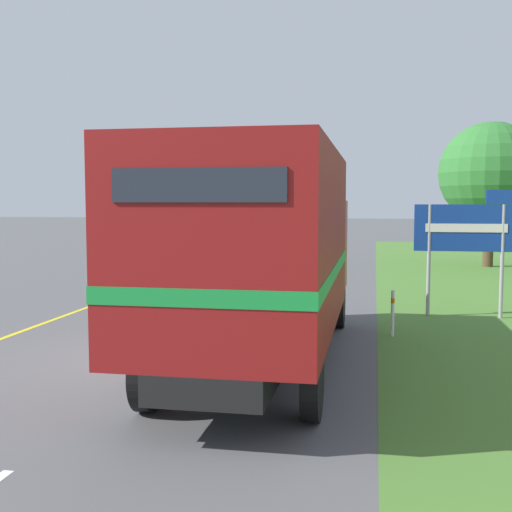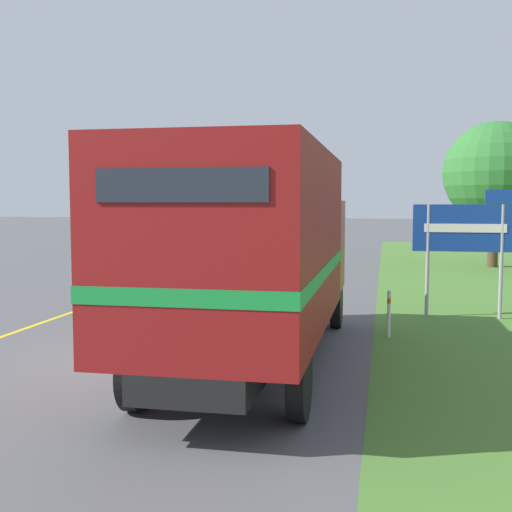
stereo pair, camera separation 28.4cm
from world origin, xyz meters
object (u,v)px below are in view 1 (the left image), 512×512
(lead_car_white, at_px, (239,247))
(roadside_tree_mid, at_px, (490,173))
(horse_trailer_truck, at_px, (262,249))
(delineator_post, at_px, (393,312))
(highway_sign, at_px, (468,232))

(lead_car_white, relative_size, roadside_tree_mid, 0.66)
(horse_trailer_truck, bearing_deg, delineator_post, 52.76)
(horse_trailer_truck, distance_m, roadside_tree_mid, 19.45)
(roadside_tree_mid, bearing_deg, highway_sign, -101.44)
(lead_car_white, bearing_deg, delineator_post, -64.48)
(highway_sign, height_order, roadside_tree_mid, roadside_tree_mid)
(horse_trailer_truck, height_order, highway_sign, horse_trailer_truck)
(lead_car_white, relative_size, delineator_post, 4.24)
(lead_car_white, height_order, delineator_post, lead_car_white)
(delineator_post, bearing_deg, horse_trailer_truck, -127.24)
(delineator_post, bearing_deg, roadside_tree_mid, 74.12)
(lead_car_white, relative_size, highway_sign, 1.34)
(horse_trailer_truck, bearing_deg, highway_sign, 54.05)
(horse_trailer_truck, height_order, roadside_tree_mid, roadside_tree_mid)
(horse_trailer_truck, bearing_deg, lead_car_white, 103.45)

